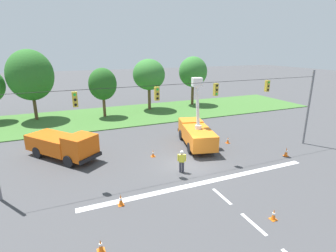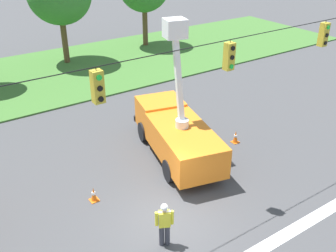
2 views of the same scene
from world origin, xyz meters
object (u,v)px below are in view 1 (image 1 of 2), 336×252
object	(u,v)px
traffic_cone_foreground_left	(153,153)
traffic_cone_near_bucket	(274,215)
utility_truck_support_near	(63,145)
traffic_cone_mid_left	(228,140)
traffic_cone_foreground_right	(286,152)
utility_truck_bucket_lift	(196,132)
road_worker	(182,160)
tree_east	(149,75)
tree_west	(30,75)
traffic_cone_lane_edge_b	(121,200)
tree_far_east	(193,72)
traffic_cone_lane_edge_a	(101,246)
tree_centre	(103,84)

from	to	relation	value
traffic_cone_foreground_left	traffic_cone_near_bucket	xyz separation A→B (m)	(3.17, -10.86, 0.01)
utility_truck_support_near	traffic_cone_mid_left	size ratio (longest dim) A/B	10.14
traffic_cone_foreground_left	traffic_cone_foreground_right	bearing A→B (deg)	-22.21
traffic_cone_foreground_right	utility_truck_bucket_lift	bearing A→B (deg)	138.22
road_worker	tree_east	bearing A→B (deg)	77.50
utility_truck_support_near	utility_truck_bucket_lift	bearing A→B (deg)	-8.33
traffic_cone_foreground_right	tree_west	bearing A→B (deg)	133.68
road_worker	traffic_cone_mid_left	world-z (taller)	road_worker
utility_truck_support_near	traffic_cone_near_bucket	xyz separation A→B (m)	(10.31, -13.59, -0.92)
utility_truck_support_near	traffic_cone_lane_edge_b	world-z (taller)	utility_truck_support_near
tree_far_east	traffic_cone_foreground_left	world-z (taller)	tree_far_east
tree_east	traffic_cone_foreground_left	distance (m)	18.82
road_worker	traffic_cone_mid_left	xyz separation A→B (m)	(7.01, 3.91, -0.68)
traffic_cone_lane_edge_a	tree_west	bearing A→B (deg)	98.44
traffic_cone_foreground_left	traffic_cone_mid_left	world-z (taller)	traffic_cone_mid_left
tree_east	traffic_cone_lane_edge_a	distance (m)	29.62
tree_west	traffic_cone_mid_left	bearing A→B (deg)	-43.54
utility_truck_support_near	traffic_cone_near_bucket	world-z (taller)	utility_truck_support_near
tree_centre	traffic_cone_lane_edge_a	bearing A→B (deg)	-100.33
tree_far_east	traffic_cone_foreground_left	xyz separation A→B (m)	(-13.38, -17.89, -5.10)
road_worker	traffic_cone_mid_left	size ratio (longest dim) A/B	2.65
utility_truck_bucket_lift	utility_truck_support_near	distance (m)	12.05
traffic_cone_near_bucket	traffic_cone_lane_edge_b	bearing A→B (deg)	147.99
traffic_cone_lane_edge_b	utility_truck_bucket_lift	bearing A→B (deg)	38.35
tree_east	road_worker	size ratio (longest dim) A/B	4.30
utility_truck_support_near	traffic_cone_foreground_right	xyz separation A→B (m)	(17.97, -7.15, -0.84)
utility_truck_bucket_lift	traffic_cone_foreground_left	size ratio (longest dim) A/B	11.07
tree_centre	utility_truck_support_near	bearing A→B (deg)	-114.04
road_worker	traffic_cone_lane_edge_b	bearing A→B (deg)	-154.34
utility_truck_bucket_lift	tree_centre	bearing A→B (deg)	113.36
traffic_cone_mid_left	tree_east	bearing A→B (deg)	97.99
tree_far_east	road_worker	distance (m)	25.22
traffic_cone_lane_edge_b	tree_far_east	bearing A→B (deg)	53.74
tree_centre	utility_truck_bucket_lift	size ratio (longest dim) A/B	0.95
tree_east	traffic_cone_lane_edge_b	distance (m)	25.93
utility_truck_support_near	traffic_cone_lane_edge_b	size ratio (longest dim) A/B	9.21
tree_west	tree_centre	distance (m)	8.87
traffic_cone_foreground_right	traffic_cone_lane_edge_a	distance (m)	17.60
traffic_cone_mid_left	traffic_cone_lane_edge_a	xyz separation A→B (m)	(-14.04, -9.79, -0.01)
tree_centre	traffic_cone_near_bucket	world-z (taller)	tree_centre
utility_truck_support_near	traffic_cone_foreground_left	distance (m)	7.70
utility_truck_support_near	traffic_cone_foreground_left	xyz separation A→B (m)	(7.14, -2.73, -0.93)
road_worker	traffic_cone_lane_edge_b	distance (m)	5.92
tree_far_east	traffic_cone_foreground_left	distance (m)	22.91
tree_west	utility_truck_support_near	bearing A→B (deg)	-78.91
tree_west	road_worker	size ratio (longest dim) A/B	5.10
road_worker	traffic_cone_lane_edge_a	distance (m)	9.19
utility_truck_support_near	road_worker	xyz separation A→B (m)	(8.15, -6.37, -0.23)
traffic_cone_foreground_right	traffic_cone_lane_edge_b	bearing A→B (deg)	-173.32
tree_west	road_worker	world-z (taller)	tree_west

